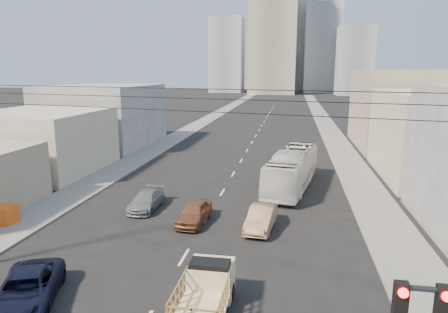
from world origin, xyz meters
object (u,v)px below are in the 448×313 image
(sedan_tan, at_px, (261,218))
(crate_stack, at_px, (1,214))
(city_bus, at_px, (292,169))
(flatbed_pickup, at_px, (206,289))
(sedan_grey, at_px, (146,200))
(navy_pickup, at_px, (26,290))
(sedan_brown, at_px, (194,213))

(sedan_tan, relative_size, crate_stack, 2.37)
(city_bus, relative_size, crate_stack, 6.47)
(flatbed_pickup, distance_m, sedan_grey, 13.79)
(city_bus, bearing_deg, crate_stack, -137.52)
(sedan_tan, bearing_deg, navy_pickup, -125.77)
(flatbed_pickup, relative_size, sedan_grey, 1.01)
(sedan_grey, bearing_deg, city_bus, 34.84)
(flatbed_pickup, distance_m, sedan_brown, 10.20)
(sedan_brown, height_order, sedan_tan, sedan_brown)
(sedan_grey, bearing_deg, crate_stack, -151.45)
(sedan_grey, bearing_deg, flatbed_pickup, -59.59)
(sedan_tan, distance_m, crate_stack, 16.93)
(sedan_tan, bearing_deg, crate_stack, -166.54)
(navy_pickup, relative_size, sedan_tan, 1.21)
(navy_pickup, height_order, sedan_tan, navy_pickup)
(navy_pickup, height_order, sedan_brown, navy_pickup)
(city_bus, bearing_deg, navy_pickup, -108.90)
(city_bus, xyz_separation_m, sedan_tan, (-1.85, -9.64, -0.92))
(sedan_tan, xyz_separation_m, sedan_grey, (-8.54, 2.35, -0.07))
(crate_stack, bearing_deg, sedan_grey, 28.77)
(navy_pickup, bearing_deg, sedan_tan, 28.17)
(flatbed_pickup, height_order, sedan_grey, flatbed_pickup)
(city_bus, bearing_deg, flatbed_pickup, -89.86)
(sedan_brown, height_order, crate_stack, sedan_brown)
(sedan_grey, xyz_separation_m, crate_stack, (-8.25, -4.53, 0.06))
(flatbed_pickup, bearing_deg, sedan_tan, 80.95)
(city_bus, height_order, crate_stack, city_bus)
(city_bus, height_order, sedan_grey, city_bus)
(flatbed_pickup, xyz_separation_m, city_bus, (3.36, 19.15, 0.53))
(navy_pickup, distance_m, crate_stack, 11.09)
(sedan_tan, distance_m, sedan_grey, 8.86)
(city_bus, xyz_separation_m, sedan_brown, (-6.29, -9.39, -0.92))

